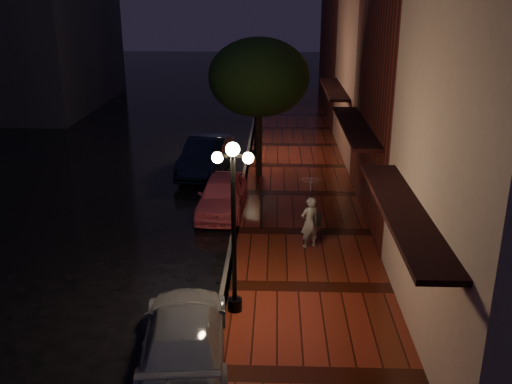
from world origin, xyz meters
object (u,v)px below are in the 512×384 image
(pink_car, at_px, (222,195))
(navy_car, at_px, (206,156))
(street_tree, at_px, (259,80))
(streetlamp_near, at_px, (234,219))
(woman_with_umbrella, at_px, (310,201))
(parking_meter, at_px, (261,207))
(streetlamp_far, at_px, (255,106))
(silver_car, at_px, (184,335))

(pink_car, height_order, navy_car, navy_car)
(street_tree, bearing_deg, pink_car, -106.79)
(streetlamp_near, bearing_deg, street_tree, 88.65)
(navy_car, height_order, woman_with_umbrella, woman_with_umbrella)
(parking_meter, bearing_deg, street_tree, 90.57)
(streetlamp_near, distance_m, parking_meter, 5.51)
(pink_car, relative_size, woman_with_umbrella, 1.75)
(streetlamp_far, relative_size, street_tree, 0.74)
(navy_car, bearing_deg, street_tree, -10.13)
(streetlamp_near, distance_m, navy_car, 12.01)
(silver_car, xyz_separation_m, woman_with_umbrella, (2.99, 5.70, 1.01))
(streetlamp_far, bearing_deg, streetlamp_near, -90.00)
(streetlamp_far, xyz_separation_m, pink_car, (-0.95, -7.01, -1.92))
(woman_with_umbrella, xyz_separation_m, parking_meter, (-1.54, 1.42, -0.76))
(woman_with_umbrella, height_order, parking_meter, woman_with_umbrella)
(silver_car, bearing_deg, navy_car, -91.34)
(navy_car, height_order, silver_car, navy_car)
(pink_car, xyz_separation_m, woman_with_umbrella, (2.99, -3.19, 0.98))
(streetlamp_near, height_order, streetlamp_far, same)
(woman_with_umbrella, distance_m, parking_meter, 2.23)
(woman_with_umbrella, bearing_deg, silver_car, 37.69)
(street_tree, xyz_separation_m, navy_car, (-2.35, 0.70, -3.45))
(silver_car, height_order, woman_with_umbrella, woman_with_umbrella)
(navy_car, xyz_separation_m, woman_with_umbrella, (4.13, -7.89, 0.87))
(parking_meter, bearing_deg, pink_car, 127.57)
(streetlamp_far, height_order, parking_meter, streetlamp_far)
(streetlamp_near, xyz_separation_m, street_tree, (0.26, 10.99, 1.64))
(streetlamp_far, distance_m, street_tree, 3.44)
(streetlamp_near, bearing_deg, parking_meter, 84.47)
(pink_car, height_order, silver_car, pink_car)
(street_tree, distance_m, parking_meter, 6.68)
(streetlamp_near, height_order, parking_meter, streetlamp_near)
(navy_car, relative_size, woman_with_umbrella, 2.10)
(pink_car, xyz_separation_m, silver_car, (0.00, -8.90, -0.03))
(streetlamp_near, distance_m, street_tree, 11.12)
(streetlamp_near, bearing_deg, streetlamp_far, 90.00)
(pink_car, bearing_deg, woman_with_umbrella, -44.03)
(navy_car, relative_size, parking_meter, 3.89)
(navy_car, bearing_deg, streetlamp_near, -73.44)
(street_tree, relative_size, parking_meter, 4.70)
(woman_with_umbrella, bearing_deg, navy_car, -87.02)
(streetlamp_far, relative_size, parking_meter, 3.49)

